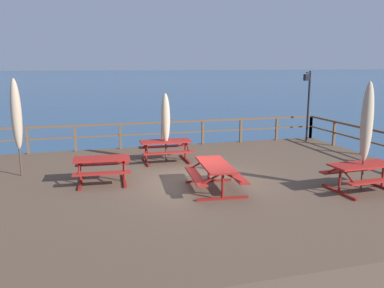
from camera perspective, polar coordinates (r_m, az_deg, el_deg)
name	(u,v)px	position (r m, az deg, el deg)	size (l,w,h in m)	color
ground_plane	(199,206)	(12.24, 1.09, -8.93)	(600.00, 600.00, 0.00)	navy
wooden_deck	(200,194)	(12.11, 1.10, -7.21)	(14.76, 11.26, 0.77)	brown
railing_waterside_far	(163,129)	(17.02, -4.25, 2.13)	(14.56, 0.10, 1.09)	brown
picnic_table_front_left	(362,171)	(12.01, 23.33, -3.63)	(1.90, 1.49, 0.78)	maroon
picnic_table_back_right	(166,146)	(14.40, -3.80, -0.34)	(1.84, 1.42, 0.78)	maroon
picnic_table_front_right	(102,165)	(12.06, -12.84, -2.95)	(1.72, 1.50, 0.78)	maroon
picnic_table_mid_right	(215,171)	(11.08, 3.37, -3.88)	(1.58, 2.12, 0.78)	maroon
patio_umbrella_short_front	(367,122)	(11.71, 23.88, 2.85)	(0.32, 0.32, 3.04)	#4C3828
patio_umbrella_tall_back_right	(166,119)	(14.21, -3.83, 3.68)	(0.32, 0.32, 2.48)	#4C3828
patio_umbrella_short_mid	(16,115)	(13.39, -23.99, 3.87)	(0.32, 0.32, 3.07)	#4C3828
lamp_post_hooked	(308,95)	(18.66, 16.34, 6.74)	(0.55, 0.52, 3.20)	black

